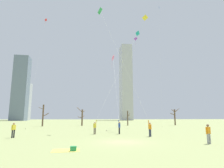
{
  "coord_description": "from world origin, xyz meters",
  "views": [
    {
      "loc": [
        -3.48,
        -17.38,
        2.19
      ],
      "look_at": [
        0.0,
        6.0,
        6.32
      ],
      "focal_mm": 30.68,
      "sensor_mm": 36.0,
      "label": 1
    }
  ],
  "objects_px": {
    "kite_flyer_foreground_right_pink": "(117,104)",
    "distant_kite_high_overhead_yellow": "(143,25)",
    "distant_kite_drifting_left_purple": "(133,49)",
    "kite_flyer_far_back_green": "(133,89)",
    "kite_flyer_midfield_center_teal": "(106,103)",
    "bare_tree_rightmost": "(43,115)",
    "bare_tree_left_of_center": "(82,117)",
    "bare_tree_leftmost": "(175,116)",
    "distant_kite_drifting_right_red": "(44,32)",
    "bystander_far_off_by_trees": "(208,133)",
    "bystander_strolling_midfield": "(13,129)",
    "bare_tree_right_of_center": "(128,118)",
    "distant_kite_low_near_trees_blue": "(160,28)",
    "picnic_spot": "(70,149)"
  },
  "relations": [
    {
      "from": "bystander_far_off_by_trees",
      "to": "bare_tree_left_of_center",
      "type": "distance_m",
      "value": 38.39
    },
    {
      "from": "kite_flyer_midfield_center_teal",
      "to": "bare_tree_right_of_center",
      "type": "distance_m",
      "value": 25.51
    },
    {
      "from": "kite_flyer_midfield_center_teal",
      "to": "bare_tree_leftmost",
      "type": "height_order",
      "value": "kite_flyer_midfield_center_teal"
    },
    {
      "from": "distant_kite_high_overhead_yellow",
      "to": "bare_tree_leftmost",
      "type": "bearing_deg",
      "value": 52.22
    },
    {
      "from": "kite_flyer_far_back_green",
      "to": "bare_tree_leftmost",
      "type": "height_order",
      "value": "kite_flyer_far_back_green"
    },
    {
      "from": "bystander_strolling_midfield",
      "to": "distant_kite_high_overhead_yellow",
      "type": "xyz_separation_m",
      "value": [
        18.27,
        10.11,
        18.76
      ]
    },
    {
      "from": "kite_flyer_far_back_green",
      "to": "distant_kite_low_near_trees_blue",
      "type": "distance_m",
      "value": 29.36
    },
    {
      "from": "kite_flyer_midfield_center_teal",
      "to": "bystander_strolling_midfield",
      "type": "bearing_deg",
      "value": -155.6
    },
    {
      "from": "kite_flyer_foreground_right_pink",
      "to": "bare_tree_rightmost",
      "type": "height_order",
      "value": "kite_flyer_foreground_right_pink"
    },
    {
      "from": "kite_flyer_midfield_center_teal",
      "to": "bare_tree_rightmost",
      "type": "bearing_deg",
      "value": 120.0
    },
    {
      "from": "kite_flyer_foreground_right_pink",
      "to": "distant_kite_high_overhead_yellow",
      "type": "bearing_deg",
      "value": 34.85
    },
    {
      "from": "distant_kite_high_overhead_yellow",
      "to": "picnic_spot",
      "type": "bearing_deg",
      "value": -121.12
    },
    {
      "from": "kite_flyer_midfield_center_teal",
      "to": "distant_kite_drifting_right_red",
      "type": "xyz_separation_m",
      "value": [
        -13.22,
        18.11,
        18.43
      ]
    },
    {
      "from": "distant_kite_drifting_right_red",
      "to": "bare_tree_leftmost",
      "type": "relative_size",
      "value": 5.61
    },
    {
      "from": "kite_flyer_midfield_center_teal",
      "to": "picnic_spot",
      "type": "height_order",
      "value": "kite_flyer_midfield_center_teal"
    },
    {
      "from": "bystander_far_off_by_trees",
      "to": "distant_kite_drifting_right_red",
      "type": "relative_size",
      "value": 0.06
    },
    {
      "from": "bystander_far_off_by_trees",
      "to": "bare_tree_leftmost",
      "type": "relative_size",
      "value": 0.34
    },
    {
      "from": "distant_kite_drifting_right_red",
      "to": "bare_tree_right_of_center",
      "type": "height_order",
      "value": "distant_kite_drifting_right_red"
    },
    {
      "from": "bare_tree_left_of_center",
      "to": "kite_flyer_far_back_green",
      "type": "bearing_deg",
      "value": -77.0
    },
    {
      "from": "bare_tree_rightmost",
      "to": "distant_kite_drifting_right_red",
      "type": "bearing_deg",
      "value": -92.73
    },
    {
      "from": "bare_tree_leftmost",
      "to": "kite_flyer_far_back_green",
      "type": "bearing_deg",
      "value": -124.41
    },
    {
      "from": "kite_flyer_midfield_center_teal",
      "to": "distant_kite_drifting_left_purple",
      "type": "relative_size",
      "value": 0.91
    },
    {
      "from": "distant_kite_drifting_left_purple",
      "to": "kite_flyer_far_back_green",
      "type": "bearing_deg",
      "value": -105.56
    },
    {
      "from": "distant_kite_drifting_left_purple",
      "to": "bystander_far_off_by_trees",
      "type": "bearing_deg",
      "value": -92.78
    },
    {
      "from": "kite_flyer_foreground_right_pink",
      "to": "bare_tree_rightmost",
      "type": "bearing_deg",
      "value": 125.12
    },
    {
      "from": "kite_flyer_midfield_center_teal",
      "to": "bare_tree_right_of_center",
      "type": "xyz_separation_m",
      "value": [
        8.78,
        23.85,
        -2.17
      ]
    },
    {
      "from": "picnic_spot",
      "to": "bare_tree_leftmost",
      "type": "distance_m",
      "value": 47.2
    },
    {
      "from": "bare_tree_rightmost",
      "to": "kite_flyer_far_back_green",
      "type": "bearing_deg",
      "value": -58.67
    },
    {
      "from": "distant_kite_low_near_trees_blue",
      "to": "bare_tree_leftmost",
      "type": "height_order",
      "value": "distant_kite_low_near_trees_blue"
    },
    {
      "from": "distant_kite_low_near_trees_blue",
      "to": "bare_tree_right_of_center",
      "type": "bearing_deg",
      "value": 126.71
    },
    {
      "from": "bare_tree_right_of_center",
      "to": "bare_tree_leftmost",
      "type": "relative_size",
      "value": 0.83
    },
    {
      "from": "kite_flyer_foreground_right_pink",
      "to": "bare_tree_leftmost",
      "type": "height_order",
      "value": "kite_flyer_foreground_right_pink"
    },
    {
      "from": "kite_flyer_far_back_green",
      "to": "kite_flyer_midfield_center_teal",
      "type": "bearing_deg",
      "value": 128.22
    },
    {
      "from": "kite_flyer_far_back_green",
      "to": "bystander_far_off_by_trees",
      "type": "xyz_separation_m",
      "value": [
        4.18,
        -8.38,
        -4.81
      ]
    },
    {
      "from": "kite_flyer_midfield_center_teal",
      "to": "distant_kite_low_near_trees_blue",
      "type": "xyz_separation_m",
      "value": [
        15.28,
        15.15,
        20.21
      ]
    },
    {
      "from": "distant_kite_drifting_right_red",
      "to": "kite_flyer_far_back_green",
      "type": "bearing_deg",
      "value": -53.49
    },
    {
      "from": "bystander_strolling_midfield",
      "to": "kite_flyer_far_back_green",
      "type": "bearing_deg",
      "value": 3.7
    },
    {
      "from": "kite_flyer_far_back_green",
      "to": "distant_kite_drifting_left_purple",
      "type": "bearing_deg",
      "value": 74.44
    },
    {
      "from": "bystander_strolling_midfield",
      "to": "distant_kite_low_near_trees_blue",
      "type": "bearing_deg",
      "value": 37.63
    },
    {
      "from": "distant_kite_drifting_right_red",
      "to": "bare_tree_left_of_center",
      "type": "distance_m",
      "value": 23.42
    },
    {
      "from": "distant_kite_drifting_right_red",
      "to": "bare_tree_rightmost",
      "type": "distance_m",
      "value": 20.35
    },
    {
      "from": "kite_flyer_foreground_right_pink",
      "to": "bystander_far_off_by_trees",
      "type": "height_order",
      "value": "kite_flyer_foreground_right_pink"
    },
    {
      "from": "bystander_strolling_midfield",
      "to": "distant_kite_drifting_right_red",
      "type": "xyz_separation_m",
      "value": [
        -2.6,
        22.93,
        21.72
      ]
    },
    {
      "from": "bystander_far_off_by_trees",
      "to": "distant_kite_drifting_right_red",
      "type": "xyz_separation_m",
      "value": [
        -20.49,
        30.42,
        21.72
      ]
    },
    {
      "from": "bystander_strolling_midfield",
      "to": "distant_kite_drifting_right_red",
      "type": "height_order",
      "value": "distant_kite_drifting_right_red"
    },
    {
      "from": "kite_flyer_midfield_center_teal",
      "to": "bare_tree_left_of_center",
      "type": "xyz_separation_m",
      "value": [
        -3.47,
        24.52,
        -1.87
      ]
    },
    {
      "from": "distant_kite_drifting_right_red",
      "to": "bystander_strolling_midfield",
      "type": "bearing_deg",
      "value": -83.54
    },
    {
      "from": "kite_flyer_foreground_right_pink",
      "to": "distant_kite_drifting_left_purple",
      "type": "relative_size",
      "value": 0.7
    },
    {
      "from": "kite_flyer_far_back_green",
      "to": "bystander_far_off_by_trees",
      "type": "distance_m",
      "value": 10.53
    },
    {
      "from": "bare_tree_right_of_center",
      "to": "distant_kite_low_near_trees_blue",
      "type": "bearing_deg",
      "value": -53.29
    }
  ]
}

